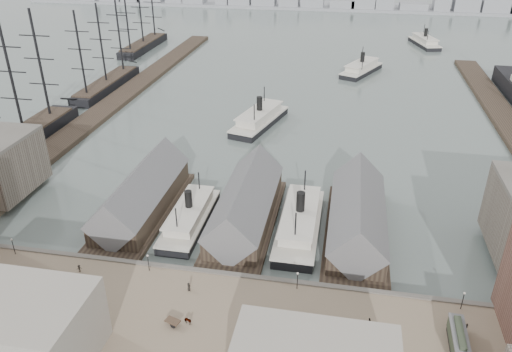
# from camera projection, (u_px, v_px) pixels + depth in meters

# --- Properties ---
(ground) EXTENTS (900.00, 900.00, 0.00)m
(ground) POSITION_uv_depth(u_px,v_px,m) (230.00, 266.00, 105.33)
(ground) COLOR #54625E
(ground) RESTS_ON ground
(quay) EXTENTS (180.00, 30.00, 2.00)m
(quay) POSITION_uv_depth(u_px,v_px,m) (203.00, 331.00, 87.45)
(quay) COLOR #796751
(quay) RESTS_ON ground
(seawall) EXTENTS (180.00, 1.20, 2.30)m
(seawall) POSITION_uv_depth(u_px,v_px,m) (224.00, 277.00, 100.27)
(seawall) COLOR #59544C
(seawall) RESTS_ON ground
(west_wharf) EXTENTS (10.00, 220.00, 1.60)m
(west_wharf) POSITION_uv_depth(u_px,v_px,m) (124.00, 95.00, 203.18)
(west_wharf) COLOR #2D231C
(west_wharf) RESTS_ON ground
(east_wharf) EXTENTS (10.00, 180.00, 1.60)m
(east_wharf) POSITION_uv_depth(u_px,v_px,m) (512.00, 129.00, 170.51)
(east_wharf) COLOR #2D231C
(east_wharf) RESTS_ON ground
(ferry_shed_west) EXTENTS (14.00, 42.00, 12.60)m
(ferry_shed_west) POSITION_uv_depth(u_px,v_px,m) (142.00, 196.00, 122.14)
(ferry_shed_west) COLOR #2D231C
(ferry_shed_west) RESTS_ON ground
(ferry_shed_center) EXTENTS (14.00, 42.00, 12.60)m
(ferry_shed_center) POSITION_uv_depth(u_px,v_px,m) (246.00, 206.00, 117.87)
(ferry_shed_center) COLOR #2D231C
(ferry_shed_center) RESTS_ON ground
(ferry_shed_east) EXTENTS (14.00, 42.00, 12.60)m
(ferry_shed_east) POSITION_uv_depth(u_px,v_px,m) (357.00, 217.00, 113.60)
(ferry_shed_east) COLOR #2D231C
(ferry_shed_east) RESTS_ON ground
(lamp_post_far_w) EXTENTS (0.44, 0.44, 3.92)m
(lamp_post_far_w) POSITION_uv_depth(u_px,v_px,m) (13.00, 243.00, 104.44)
(lamp_post_far_w) COLOR black
(lamp_post_far_w) RESTS_ON quay
(lamp_post_near_w) EXTENTS (0.44, 0.44, 3.92)m
(lamp_post_near_w) POSITION_uv_depth(u_px,v_px,m) (148.00, 260.00, 99.51)
(lamp_post_near_w) COLOR black
(lamp_post_near_w) RESTS_ON quay
(lamp_post_near_e) EXTENTS (0.44, 0.44, 3.92)m
(lamp_post_near_e) POSITION_uv_depth(u_px,v_px,m) (297.00, 278.00, 94.59)
(lamp_post_near_e) COLOR black
(lamp_post_near_e) RESTS_ON quay
(lamp_post_far_e) EXTENTS (0.44, 0.44, 3.92)m
(lamp_post_far_e) POSITION_uv_depth(u_px,v_px,m) (463.00, 297.00, 89.66)
(lamp_post_far_e) COLOR black
(lamp_post_far_e) RESTS_ON quay
(far_shore) EXTENTS (500.00, 40.00, 15.72)m
(far_shore) POSITION_uv_depth(u_px,v_px,m) (324.00, 3.00, 394.76)
(far_shore) COLOR gray
(far_shore) RESTS_ON ground
(ferry_docked_west) EXTENTS (8.10, 27.01, 9.65)m
(ferry_docked_west) POSITION_uv_depth(u_px,v_px,m) (190.00, 216.00, 118.41)
(ferry_docked_west) COLOR black
(ferry_docked_west) RESTS_ON ground
(ferry_docked_east) EXTENTS (9.23, 30.75, 10.98)m
(ferry_docked_east) POSITION_uv_depth(u_px,v_px,m) (300.00, 222.00, 115.71)
(ferry_docked_east) COLOR black
(ferry_docked_east) RESTS_ON ground
(ferry_open_near) EXTENTS (16.88, 32.45, 11.11)m
(ferry_open_near) POSITION_uv_depth(u_px,v_px,m) (259.00, 118.00, 174.53)
(ferry_open_near) COLOR black
(ferry_open_near) RESTS_ON ground
(ferry_open_mid) EXTENTS (20.24, 30.41, 10.50)m
(ferry_open_mid) POSITION_uv_depth(u_px,v_px,m) (361.00, 68.00, 232.49)
(ferry_open_mid) COLOR black
(ferry_open_mid) RESTS_ON ground
(ferry_open_far) EXTENTS (16.19, 30.08, 10.29)m
(ferry_open_far) POSITION_uv_depth(u_px,v_px,m) (425.00, 42.00, 281.84)
(ferry_open_far) COLOR black
(ferry_open_far) RESTS_ON ground
(sailing_ship_near) EXTENTS (9.68, 66.67, 39.79)m
(sailing_ship_near) POSITION_uv_depth(u_px,v_px,m) (10.00, 144.00, 154.01)
(sailing_ship_near) COLOR black
(sailing_ship_near) RESTS_ON ground
(sailing_ship_mid) EXTENTS (8.55, 49.39, 35.14)m
(sailing_ship_mid) POSITION_uv_depth(u_px,v_px,m) (107.00, 83.00, 211.48)
(sailing_ship_mid) COLOR black
(sailing_ship_mid) RESTS_ON ground
(sailing_ship_far) EXTENTS (9.10, 50.54, 37.40)m
(sailing_ship_far) POSITION_uv_depth(u_px,v_px,m) (144.00, 44.00, 274.93)
(sailing_ship_far) COLOR black
(sailing_ship_far) RESTS_ON ground
(tram) EXTENTS (2.77, 9.66, 3.41)m
(tram) POSITION_uv_depth(u_px,v_px,m) (458.00, 341.00, 81.68)
(tram) COLOR black
(tram) RESTS_ON quay
(horse_cart_center) EXTENTS (4.86, 2.52, 1.42)m
(horse_cart_center) POSITION_uv_depth(u_px,v_px,m) (182.00, 321.00, 87.10)
(horse_cart_center) COLOR black
(horse_cart_center) RESTS_ON quay
(pedestrian_1) EXTENTS (0.98, 0.91, 1.62)m
(pedestrian_1) POSITION_uv_depth(u_px,v_px,m) (24.00, 284.00, 95.88)
(pedestrian_1) COLOR black
(pedestrian_1) RESTS_ON quay
(pedestrian_2) EXTENTS (1.17, 1.00, 1.56)m
(pedestrian_2) POSITION_uv_depth(u_px,v_px,m) (79.00, 268.00, 100.11)
(pedestrian_2) COLOR black
(pedestrian_2) RESTS_ON quay
(pedestrian_3) EXTENTS (1.13, 0.73, 1.79)m
(pedestrian_3) POSITION_uv_depth(u_px,v_px,m) (96.00, 310.00, 89.37)
(pedestrian_3) COLOR black
(pedestrian_3) RESTS_ON quay
(pedestrian_4) EXTENTS (0.91, 1.02, 1.76)m
(pedestrian_4) POSITION_uv_depth(u_px,v_px,m) (189.00, 287.00, 95.03)
(pedestrian_4) COLOR black
(pedestrian_4) RESTS_ON quay
(pedestrian_5) EXTENTS (0.74, 0.69, 1.63)m
(pedestrian_5) POSITION_uv_depth(u_px,v_px,m) (247.00, 319.00, 87.53)
(pedestrian_5) COLOR black
(pedestrian_5) RESTS_ON quay
(pedestrian_6) EXTENTS (0.84, 0.93, 1.58)m
(pedestrian_6) POSITION_uv_depth(u_px,v_px,m) (369.00, 322.00, 86.93)
(pedestrian_6) COLOR black
(pedestrian_6) RESTS_ON quay
(pedestrian_8) EXTENTS (1.01, 0.95, 1.67)m
(pedestrian_8) POSITION_uv_depth(u_px,v_px,m) (466.00, 327.00, 85.73)
(pedestrian_8) COLOR black
(pedestrian_8) RESTS_ON quay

